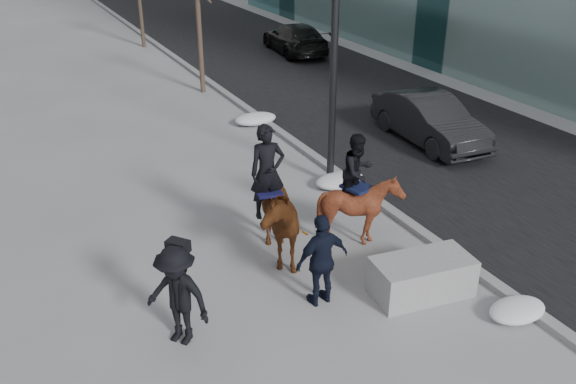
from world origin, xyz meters
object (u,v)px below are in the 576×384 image
car_near (430,119)px  mounted_left (271,211)px  mounted_right (359,201)px  planter (422,277)px

car_near → mounted_left: 7.81m
car_near → mounted_right: size_ratio=1.80×
planter → mounted_right: 2.20m
car_near → mounted_right: mounted_right is taller
planter → mounted_right: bearing=90.5°
planter → car_near: (4.97, 6.08, 0.34)m
planter → car_near: car_near is taller
mounted_left → mounted_right: mounted_left is taller
planter → mounted_left: size_ratio=0.65×
mounted_right → planter: bearing=-89.5°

